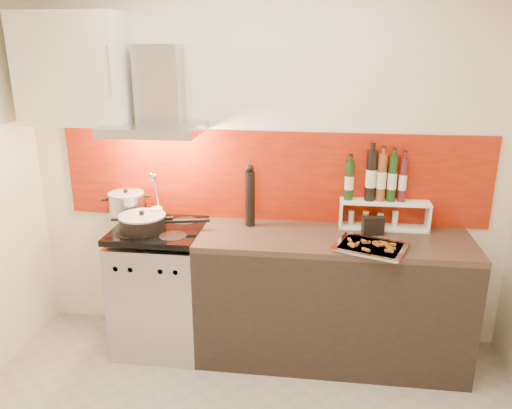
# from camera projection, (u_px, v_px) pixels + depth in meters

# --- Properties ---
(back_wall) EXTENTS (3.40, 0.02, 2.60)m
(back_wall) POSITION_uv_depth(u_px,v_px,m) (264.00, 165.00, 3.50)
(back_wall) COLOR silver
(back_wall) RESTS_ON ground
(backsplash) EXTENTS (3.00, 0.02, 0.64)m
(backsplash) POSITION_uv_depth(u_px,v_px,m) (271.00, 177.00, 3.51)
(backsplash) COLOR maroon
(backsplash) RESTS_ON back_wall
(range_stove) EXTENTS (0.60, 0.60, 0.91)m
(range_stove) POSITION_uv_depth(u_px,v_px,m) (162.00, 289.00, 3.56)
(range_stove) COLOR #B7B7BA
(range_stove) RESTS_ON ground
(counter) EXTENTS (1.80, 0.60, 0.90)m
(counter) POSITION_uv_depth(u_px,v_px,m) (331.00, 298.00, 3.42)
(counter) COLOR black
(counter) RESTS_ON ground
(range_hood) EXTENTS (0.62, 0.50, 0.61)m
(range_hood) POSITION_uv_depth(u_px,v_px,m) (157.00, 102.00, 3.30)
(range_hood) COLOR #B7B7BA
(range_hood) RESTS_ON back_wall
(upper_cabinet) EXTENTS (0.70, 0.35, 0.72)m
(upper_cabinet) POSITION_uv_depth(u_px,v_px,m) (74.00, 69.00, 3.29)
(upper_cabinet) COLOR white
(upper_cabinet) RESTS_ON back_wall
(stock_pot) EXTENTS (0.26, 0.26, 0.22)m
(stock_pot) POSITION_uv_depth(u_px,v_px,m) (127.00, 205.00, 3.59)
(stock_pot) COLOR #B7B7BA
(stock_pot) RESTS_ON range_stove
(saute_pan) EXTENTS (0.60, 0.32, 0.15)m
(saute_pan) POSITION_uv_depth(u_px,v_px,m) (143.00, 223.00, 3.35)
(saute_pan) COLOR black
(saute_pan) RESTS_ON range_stove
(utensil_jar) EXTENTS (0.08, 0.13, 0.40)m
(utensil_jar) POSITION_uv_depth(u_px,v_px,m) (156.00, 211.00, 3.41)
(utensil_jar) COLOR silver
(utensil_jar) RESTS_ON range_stove
(pepper_mill) EXTENTS (0.07, 0.07, 0.44)m
(pepper_mill) POSITION_uv_depth(u_px,v_px,m) (250.00, 196.00, 3.42)
(pepper_mill) COLOR black
(pepper_mill) RESTS_ON counter
(step_shelf) EXTENTS (0.60, 0.16, 0.54)m
(step_shelf) POSITION_uv_depth(u_px,v_px,m) (380.00, 194.00, 3.38)
(step_shelf) COLOR white
(step_shelf) RESTS_ON counter
(caddy_box) EXTENTS (0.15, 0.09, 0.12)m
(caddy_box) POSITION_uv_depth(u_px,v_px,m) (373.00, 226.00, 3.31)
(caddy_box) COLOR black
(caddy_box) RESTS_ON counter
(baking_tray) EXTENTS (0.50, 0.45, 0.03)m
(baking_tray) POSITION_uv_depth(u_px,v_px,m) (371.00, 247.00, 3.08)
(baking_tray) COLOR silver
(baking_tray) RESTS_ON counter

